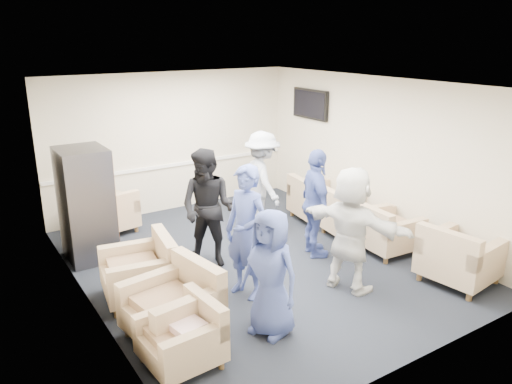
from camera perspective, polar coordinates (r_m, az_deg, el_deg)
floor at (r=7.81m, az=0.02°, el=-7.91°), size 6.00×6.00×0.00m
ceiling at (r=7.08m, az=0.02°, el=12.23°), size 6.00×6.00×0.00m
back_wall at (r=9.91m, az=-9.50°, el=5.63°), size 5.00×0.02×2.70m
front_wall at (r=5.22m, az=18.35°, el=-6.03°), size 5.00×0.02×2.70m
left_wall at (r=6.39m, az=-19.17°, el=-1.77°), size 0.02×6.00×2.70m
right_wall at (r=8.89m, az=13.70°, el=4.01°), size 0.02×6.00×2.70m
chair_rail at (r=9.99m, az=-9.32°, el=3.09°), size 4.98×0.04×0.06m
tv at (r=10.03m, az=6.23°, el=9.95°), size 0.10×1.00×0.58m
armchair_left_near at (r=5.52m, az=-8.12°, el=-16.24°), size 0.80×0.80×0.60m
armchair_left_mid at (r=5.94m, az=-9.08°, el=-12.89°), size 1.05×1.05×0.74m
armchair_left_far at (r=6.83m, az=-12.78°, el=-8.97°), size 1.02×1.02×0.71m
armchair_right_near at (r=7.55m, az=22.04°, el=-7.13°), size 1.03×1.03×0.74m
armchair_right_midnear at (r=8.27m, az=14.57°, el=-4.46°), size 0.90×0.90×0.68m
armchair_right_midfar at (r=8.71m, az=10.77°, el=-2.90°), size 1.01×1.01×0.72m
armchair_right_far at (r=9.45m, az=6.81°, el=-1.11°), size 1.00×1.00×0.71m
armchair_corner at (r=9.15m, az=-16.29°, el=-2.52°), size 0.94×0.94×0.65m
vending_machine at (r=8.05m, az=-18.80°, el=-1.34°), size 0.71×0.83×1.75m
backpack at (r=6.42m, az=-7.06°, el=-11.78°), size 0.30×0.25×0.44m
pillow at (r=5.43m, az=-8.20°, el=-14.87°), size 0.38×0.47×0.12m
person_front_left at (r=5.75m, az=1.68°, el=-9.26°), size 0.71×0.86×1.52m
person_mid_left at (r=6.51m, az=-1.11°, el=-4.62°), size 0.61×0.76×1.80m
person_back_left at (r=7.43m, az=-5.52°, el=-1.88°), size 1.06×1.10×1.79m
person_back_right at (r=8.86m, az=0.72°, el=1.32°), size 0.84×1.23×1.76m
person_mid_right at (r=7.76m, az=6.84°, el=-1.34°), size 0.75×1.09×1.72m
person_front_right at (r=6.80m, az=10.79°, el=-4.22°), size 0.98×1.69×1.74m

